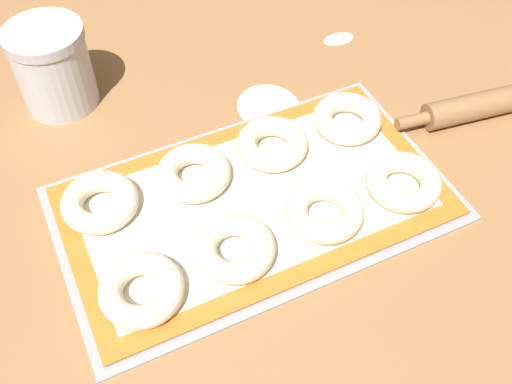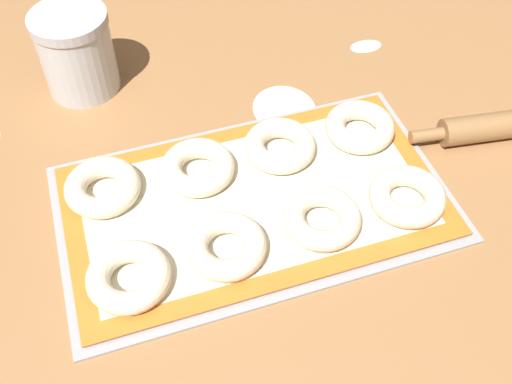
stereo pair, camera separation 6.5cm
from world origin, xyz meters
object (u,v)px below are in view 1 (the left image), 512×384
object	(u,v)px
baking_tray	(256,202)
flour_canister	(53,67)
bagel_front_mid_left	(235,248)
bagel_front_far_left	(142,290)
bagel_back_mid_right	(272,144)
bagel_front_mid_right	(325,211)
bagel_back_far_right	(347,118)
bagel_back_far_left	(100,202)
bagel_front_far_right	(404,182)
bagel_back_mid_left	(194,173)

from	to	relation	value
baking_tray	flour_canister	xyz separation A→B (m)	(-0.19, 0.33, 0.06)
bagel_front_mid_left	baking_tray	bearing A→B (deg)	48.49
bagel_front_far_left	baking_tray	bearing A→B (deg)	22.50
bagel_back_mid_right	bagel_front_far_left	bearing A→B (deg)	-148.89
bagel_front_mid_left	bagel_front_mid_right	distance (m)	0.13
bagel_front_mid_left	bagel_back_far_right	world-z (taller)	same
bagel_front_mid_right	flour_canister	bearing A→B (deg)	123.06
bagel_back_far_right	bagel_back_far_left	bearing A→B (deg)	179.57
bagel_front_far_left	bagel_front_far_right	world-z (taller)	same
bagel_front_far_left	bagel_front_far_right	distance (m)	0.38
bagel_front_mid_left	flour_canister	distance (m)	0.42
baking_tray	bagel_back_far_left	world-z (taller)	bagel_back_far_left
bagel_front_far_left	bagel_back_far_right	xyz separation A→B (m)	(0.38, 0.15, 0.00)
bagel_back_far_left	bagel_back_far_right	distance (m)	0.38
flour_canister	bagel_back_mid_right	bearing A→B (deg)	-45.55
baking_tray	bagel_front_far_left	world-z (taller)	bagel_front_far_left
bagel_front_far_right	bagel_front_mid_right	bearing A→B (deg)	178.98
bagel_front_far_left	bagel_back_mid_left	xyz separation A→B (m)	(0.13, 0.15, 0.00)
baking_tray	bagel_back_far_right	xyz separation A→B (m)	(0.19, 0.07, 0.02)
bagel_back_far_left	flour_canister	distance (m)	0.26
baking_tray	bagel_back_far_right	size ratio (longest dim) A/B	5.13
bagel_front_far_right	bagel_back_far_left	distance (m)	0.41
baking_tray	bagel_front_far_right	xyz separation A→B (m)	(0.19, -0.07, 0.02)
flour_canister	bagel_front_far_left	bearing A→B (deg)	-89.93
bagel_front_far_left	bagel_front_mid_left	xyz separation A→B (m)	(0.12, 0.01, 0.00)
bagel_back_far_left	bagel_back_mid_left	xyz separation A→B (m)	(0.13, -0.01, 0.00)
baking_tray	bagel_front_far_left	bearing A→B (deg)	-157.50
baking_tray	bagel_back_mid_left	bearing A→B (deg)	132.74
bagel_front_mid_right	bagel_front_far_right	world-z (taller)	same
bagel_front_mid_right	bagel_back_far_left	bearing A→B (deg)	151.63
bagel_front_far_left	bagel_back_far_left	world-z (taller)	same
bagel_back_mid_left	bagel_back_mid_right	distance (m)	0.12
bagel_back_far_left	bagel_back_mid_right	distance (m)	0.26
bagel_back_mid_left	bagel_back_far_right	size ratio (longest dim) A/B	1.00
bagel_back_far_left	bagel_back_mid_left	world-z (taller)	same
bagel_front_mid_right	bagel_front_far_right	size ratio (longest dim) A/B	1.00
flour_canister	bagel_front_mid_left	bearing A→B (deg)	-72.51
bagel_front_far_left	bagel_front_mid_right	distance (m)	0.26
bagel_front_mid_left	bagel_back_mid_right	distance (m)	0.19
bagel_front_far_left	bagel_front_far_right	size ratio (longest dim) A/B	1.00
bagel_front_far_right	flour_canister	bearing A→B (deg)	133.76
bagel_front_far_right	flour_canister	xyz separation A→B (m)	(-0.38, 0.40, 0.04)
bagel_front_mid_right	bagel_back_mid_right	world-z (taller)	same
bagel_front_far_left	bagel_front_far_right	xyz separation A→B (m)	(0.38, 0.01, 0.00)
bagel_back_far_right	flour_canister	distance (m)	0.46
bagel_back_far_left	bagel_back_mid_left	bearing A→B (deg)	-2.33
bagel_front_far_left	bagel_front_mid_right	world-z (taller)	same
bagel_front_mid_left	bagel_back_mid_right	size ratio (longest dim) A/B	1.00
bagel_front_mid_left	bagel_back_far_left	xyz separation A→B (m)	(-0.13, 0.15, 0.00)
baking_tray	bagel_front_mid_left	world-z (taller)	bagel_front_mid_left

